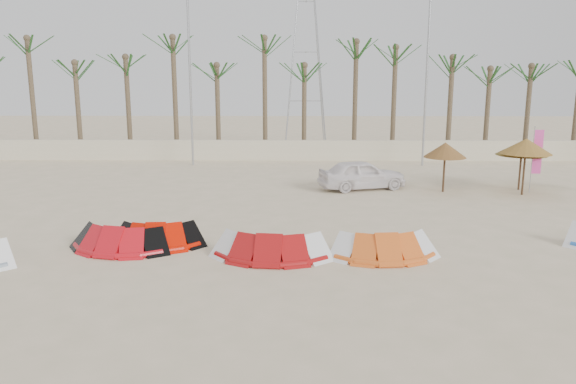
{
  "coord_description": "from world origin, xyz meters",
  "views": [
    {
      "loc": [
        0.26,
        -13.87,
        5.53
      ],
      "look_at": [
        0.0,
        6.0,
        1.3
      ],
      "focal_mm": 35.0,
      "sensor_mm": 36.0,
      "label": 1
    }
  ],
  "objects_px": {
    "kite_orange": "(383,242)",
    "parasol_mid": "(526,146)",
    "kite_red_left": "(121,236)",
    "parasol_right": "(522,148)",
    "car": "(362,174)",
    "kite_red_right": "(271,242)",
    "parasol_left": "(445,150)",
    "kite_red_mid": "(159,232)"
  },
  "relations": [
    {
      "from": "parasol_left",
      "to": "parasol_mid",
      "type": "bearing_deg",
      "value": -10.16
    },
    {
      "from": "parasol_left",
      "to": "parasol_mid",
      "type": "xyz_separation_m",
      "value": [
        3.49,
        -0.63,
        0.27
      ]
    },
    {
      "from": "kite_red_left",
      "to": "kite_red_right",
      "type": "relative_size",
      "value": 0.96
    },
    {
      "from": "kite_red_mid",
      "to": "kite_orange",
      "type": "distance_m",
      "value": 7.24
    },
    {
      "from": "kite_orange",
      "to": "car",
      "type": "height_order",
      "value": "car"
    },
    {
      "from": "parasol_right",
      "to": "car",
      "type": "distance_m",
      "value": 7.68
    },
    {
      "from": "kite_red_mid",
      "to": "kite_red_right",
      "type": "bearing_deg",
      "value": -16.12
    },
    {
      "from": "kite_orange",
      "to": "parasol_mid",
      "type": "relative_size",
      "value": 1.27
    },
    {
      "from": "kite_red_left",
      "to": "kite_orange",
      "type": "bearing_deg",
      "value": -4.36
    },
    {
      "from": "parasol_right",
      "to": "kite_red_right",
      "type": "bearing_deg",
      "value": -138.64
    },
    {
      "from": "parasol_left",
      "to": "car",
      "type": "xyz_separation_m",
      "value": [
        -3.78,
        0.61,
        -1.28
      ]
    },
    {
      "from": "car",
      "to": "kite_red_left",
      "type": "bearing_deg",
      "value": 121.44
    },
    {
      "from": "kite_red_left",
      "to": "kite_red_right",
      "type": "bearing_deg",
      "value": -7.98
    },
    {
      "from": "kite_red_mid",
      "to": "parasol_mid",
      "type": "relative_size",
      "value": 1.16
    },
    {
      "from": "parasol_left",
      "to": "parasol_right",
      "type": "relative_size",
      "value": 0.98
    },
    {
      "from": "kite_red_left",
      "to": "car",
      "type": "distance_m",
      "value": 12.99
    },
    {
      "from": "kite_orange",
      "to": "parasol_right",
      "type": "height_order",
      "value": "parasol_right"
    },
    {
      "from": "parasol_mid",
      "to": "parasol_right",
      "type": "relative_size",
      "value": 1.09
    },
    {
      "from": "parasol_left",
      "to": "parasol_right",
      "type": "xyz_separation_m",
      "value": [
        3.79,
        0.56,
        0.03
      ]
    },
    {
      "from": "parasol_right",
      "to": "kite_red_left",
      "type": "bearing_deg",
      "value": -149.97
    },
    {
      "from": "parasol_right",
      "to": "car",
      "type": "relative_size",
      "value": 0.57
    },
    {
      "from": "parasol_left",
      "to": "parasol_mid",
      "type": "relative_size",
      "value": 0.9
    },
    {
      "from": "kite_red_left",
      "to": "kite_red_mid",
      "type": "distance_m",
      "value": 1.2
    },
    {
      "from": "kite_red_right",
      "to": "parasol_left",
      "type": "height_order",
      "value": "parasol_left"
    },
    {
      "from": "kite_red_left",
      "to": "parasol_mid",
      "type": "bearing_deg",
      "value": 27.27
    },
    {
      "from": "kite_red_left",
      "to": "car",
      "type": "bearing_deg",
      "value": 47.22
    },
    {
      "from": "kite_red_mid",
      "to": "parasol_left",
      "type": "distance_m",
      "value": 14.38
    },
    {
      "from": "parasol_left",
      "to": "kite_red_right",
      "type": "bearing_deg",
      "value": -128.91
    },
    {
      "from": "parasol_mid",
      "to": "car",
      "type": "xyz_separation_m",
      "value": [
        -7.27,
        1.24,
        -1.55
      ]
    },
    {
      "from": "kite_orange",
      "to": "parasol_left",
      "type": "xyz_separation_m",
      "value": [
        4.3,
        9.55,
        1.57
      ]
    },
    {
      "from": "kite_red_left",
      "to": "parasol_left",
      "type": "relative_size",
      "value": 1.5
    },
    {
      "from": "kite_orange",
      "to": "car",
      "type": "xyz_separation_m",
      "value": [
        0.52,
        10.16,
        0.3
      ]
    },
    {
      "from": "kite_red_left",
      "to": "kite_orange",
      "type": "xyz_separation_m",
      "value": [
        8.3,
        -0.63,
        -0.0
      ]
    },
    {
      "from": "kite_red_left",
      "to": "kite_red_mid",
      "type": "xyz_separation_m",
      "value": [
        1.14,
        0.39,
        -0.0
      ]
    },
    {
      "from": "kite_red_right",
      "to": "parasol_mid",
      "type": "distance_m",
      "value": 14.5
    },
    {
      "from": "parasol_left",
      "to": "kite_orange",
      "type": "bearing_deg",
      "value": -114.25
    },
    {
      "from": "parasol_right",
      "to": "car",
      "type": "bearing_deg",
      "value": 179.58
    },
    {
      "from": "kite_red_right",
      "to": "parasol_left",
      "type": "distance_m",
      "value": 12.44
    },
    {
      "from": "kite_orange",
      "to": "parasol_left",
      "type": "distance_m",
      "value": 10.59
    },
    {
      "from": "kite_red_mid",
      "to": "parasol_left",
      "type": "relative_size",
      "value": 1.29
    },
    {
      "from": "kite_red_left",
      "to": "parasol_mid",
      "type": "height_order",
      "value": "parasol_mid"
    },
    {
      "from": "kite_red_right",
      "to": "parasol_right",
      "type": "relative_size",
      "value": 1.52
    }
  ]
}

